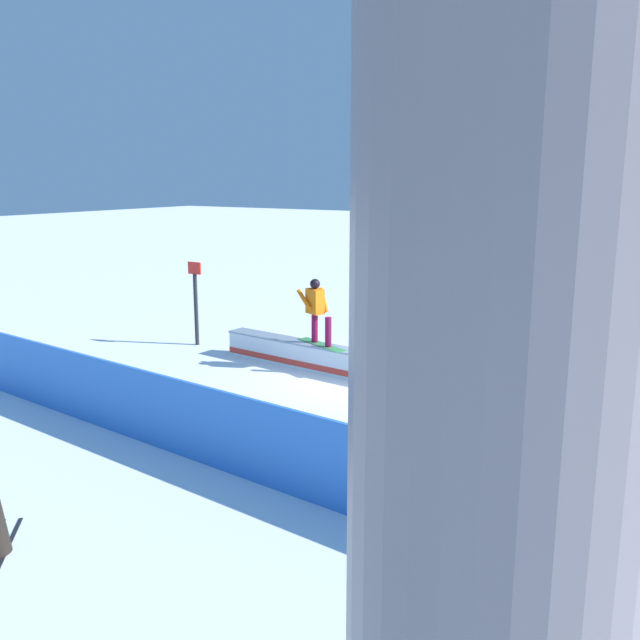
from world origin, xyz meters
The scene contains 5 objects.
ground_plane centered at (0.00, 0.00, 0.00)m, with size 120.00×120.00×0.00m, color white.
grind_box centered at (0.00, 0.00, 0.27)m, with size 7.69×1.20×0.59m.
snowboarder centered at (1.40, -0.18, 1.37)m, with size 1.47×0.82×1.42m.
safety_fence centered at (0.00, 4.97, 0.61)m, with size 12.43×0.06×1.21m, color blue.
trail_marker centered at (5.18, -0.50, 1.12)m, with size 0.40×0.10×2.10m.
Camera 1 is at (-6.34, 12.14, 4.21)m, focal length 38.41 mm.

